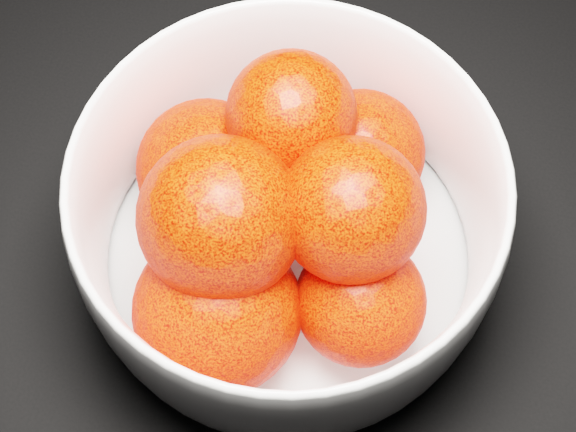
# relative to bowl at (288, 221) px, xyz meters

# --- Properties ---
(bowl) EXTENTS (0.25, 0.25, 0.12)m
(bowl) POSITION_rel_bowl_xyz_m (0.00, 0.00, 0.00)
(bowl) COLOR white
(bowl) RESTS_ON ground
(orange_pile) EXTENTS (0.19, 0.21, 0.14)m
(orange_pile) POSITION_rel_bowl_xyz_m (-0.01, -0.01, 0.01)
(orange_pile) COLOR #FF1B04
(orange_pile) RESTS_ON bowl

